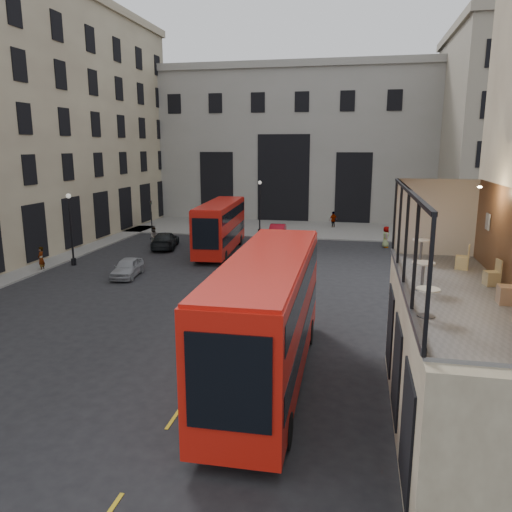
% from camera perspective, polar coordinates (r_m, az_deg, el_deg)
% --- Properties ---
extents(ground, '(140.00, 140.00, 0.00)m').
position_cam_1_polar(ground, '(17.48, -1.93, -17.39)').
color(ground, black).
rests_on(ground, ground).
extents(host_frontage, '(3.00, 11.00, 4.50)m').
position_cam_1_polar(host_frontage, '(16.34, 21.27, -11.68)').
color(host_frontage, '#C0B490').
rests_on(host_frontage, ground).
extents(cafe_floor, '(3.00, 10.00, 0.10)m').
position_cam_1_polar(cafe_floor, '(15.58, 21.94, -3.91)').
color(cafe_floor, slate).
rests_on(cafe_floor, host_frontage).
extents(gateway, '(35.00, 10.60, 18.00)m').
position_cam_1_polar(gateway, '(63.30, 3.87, 13.07)').
color(gateway, gray).
rests_on(gateway, ground).
extents(pavement_far, '(40.00, 12.00, 0.12)m').
position_cam_1_polar(pavement_far, '(54.28, 1.25, 3.32)').
color(pavement_far, slate).
rests_on(pavement_far, ground).
extents(traffic_light_near, '(0.16, 0.20, 3.80)m').
position_cam_1_polar(traffic_light_near, '(27.84, 1.78, -0.56)').
color(traffic_light_near, black).
rests_on(traffic_light_near, ground).
extents(traffic_light_far, '(0.16, 0.20, 3.80)m').
position_cam_1_polar(traffic_light_far, '(47.02, -11.87, 4.54)').
color(traffic_light_far, black).
rests_on(traffic_light_far, ground).
extents(street_lamp_a, '(0.36, 0.36, 5.33)m').
position_cam_1_polar(street_lamp_a, '(39.18, -20.35, 2.43)').
color(street_lamp_a, black).
rests_on(street_lamp_a, ground).
extents(street_lamp_b, '(0.36, 0.36, 5.33)m').
position_cam_1_polar(street_lamp_b, '(50.06, 0.43, 5.24)').
color(street_lamp_b, black).
rests_on(street_lamp_b, ground).
extents(bus_near, '(2.95, 12.10, 4.82)m').
position_cam_1_polar(bus_near, '(18.52, 1.35, -6.42)').
color(bus_near, red).
rests_on(bus_near, ground).
extents(bus_far, '(3.08, 10.61, 4.18)m').
position_cam_1_polar(bus_far, '(41.33, -4.11, 3.60)').
color(bus_far, '#B2140C').
rests_on(bus_far, ground).
extents(car_a, '(2.01, 3.91, 1.27)m').
position_cam_1_polar(car_a, '(34.91, -14.49, -1.29)').
color(car_a, gray).
rests_on(car_a, ground).
extents(car_b, '(1.62, 4.14, 1.34)m').
position_cam_1_polar(car_b, '(47.81, 2.44, 2.80)').
color(car_b, '#A60A19').
rests_on(car_b, ground).
extents(car_c, '(2.92, 5.08, 1.39)m').
position_cam_1_polar(car_c, '(43.97, -10.35, 1.78)').
color(car_c, black).
rests_on(car_c, ground).
extents(bicycle, '(1.99, 1.11, 0.99)m').
position_cam_1_polar(bicycle, '(30.55, -2.84, -3.12)').
color(bicycle, gray).
rests_on(bicycle, ground).
extents(cyclist, '(0.54, 0.66, 1.57)m').
position_cam_1_polar(cyclist, '(25.03, -1.85, -5.96)').
color(cyclist, '#D0FF1A').
rests_on(cyclist, ground).
extents(pedestrian_a, '(0.98, 0.89, 1.65)m').
position_cam_1_polar(pedestrian_a, '(45.38, -11.52, 2.23)').
color(pedestrian_a, gray).
rests_on(pedestrian_a, ground).
extents(pedestrian_b, '(1.13, 1.10, 1.55)m').
position_cam_1_polar(pedestrian_b, '(46.40, -3.04, 2.62)').
color(pedestrian_b, gray).
rests_on(pedestrian_b, ground).
extents(pedestrian_c, '(1.08, 1.08, 1.84)m').
position_cam_1_polar(pedestrian_c, '(54.36, 8.81, 4.10)').
color(pedestrian_c, gray).
rests_on(pedestrian_c, ground).
extents(pedestrian_d, '(0.68, 0.96, 1.85)m').
position_cam_1_polar(pedestrian_d, '(45.02, 14.61, 2.13)').
color(pedestrian_d, gray).
rests_on(pedestrian_d, ground).
extents(pedestrian_e, '(0.53, 0.70, 1.74)m').
position_cam_1_polar(pedestrian_e, '(38.48, -23.35, -0.30)').
color(pedestrian_e, gray).
rests_on(pedestrian_e, ground).
extents(cafe_table_near, '(0.57, 0.57, 0.72)m').
position_cam_1_polar(cafe_table_near, '(12.89, 19.00, -4.56)').
color(cafe_table_near, silver).
rests_on(cafe_table_near, cafe_floor).
extents(cafe_table_mid, '(0.66, 0.66, 0.82)m').
position_cam_1_polar(cafe_table_mid, '(15.24, 18.54, -1.69)').
color(cafe_table_mid, beige).
rests_on(cafe_table_mid, cafe_floor).
extents(cafe_table_far, '(0.65, 0.65, 0.81)m').
position_cam_1_polar(cafe_table_far, '(18.97, 18.37, 1.00)').
color(cafe_table_far, white).
rests_on(cafe_table_far, cafe_floor).
extents(cafe_chair_b, '(0.46, 0.46, 0.92)m').
position_cam_1_polar(cafe_chair_b, '(14.82, 26.84, -3.86)').
color(cafe_chair_b, tan).
rests_on(cafe_chair_b, cafe_floor).
extents(cafe_chair_c, '(0.46, 0.46, 0.80)m').
position_cam_1_polar(cafe_chair_c, '(16.57, 25.37, -2.23)').
color(cafe_chair_c, tan).
rests_on(cafe_chair_c, cafe_floor).
extents(cafe_chair_d, '(0.50, 0.50, 0.83)m').
position_cam_1_polar(cafe_chair_d, '(18.35, 22.53, -0.60)').
color(cafe_chair_d, '#DAC07D').
rests_on(cafe_chair_d, cafe_floor).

